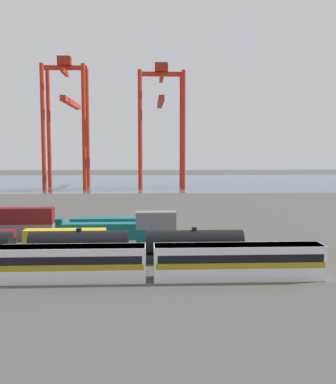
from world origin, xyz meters
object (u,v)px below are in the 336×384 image
Objects in this scene: shipping_container_8 at (16,232)px; shipping_container_16 at (106,225)px; gantry_crane_west at (67,112)px; gantry_crane_central at (161,114)px; freight_tank_row at (79,246)px; shipping_container_10 at (100,231)px; passenger_train at (59,262)px.

shipping_container_8 is 14.96m from shipping_container_16.
gantry_crane_west reaches higher than gantry_crane_central.
freight_tank_row is at bearing -93.89° from shipping_container_16.
shipping_container_10 is at bearing -77.44° from gantry_crane_west.
shipping_container_10 is 0.26× the size of gantry_crane_central.
shipping_container_16 is 0.25× the size of gantry_crane_west.
shipping_container_16 is (1.43, 21.03, -0.84)m from freight_tank_row.
freight_tank_row reaches higher than passenger_train.
gantry_crane_west is at bearing 102.56° from shipping_container_10.
gantry_crane_central reaches higher than shipping_container_10.
gantry_crane_west reaches higher than freight_tank_row.
gantry_crane_central is (26.61, 99.36, 26.65)m from shipping_container_8.
freight_tank_row is at bearing 83.20° from passenger_train.
gantry_crane_west is (-20.35, 123.72, 26.66)m from passenger_train.
freight_tank_row is 15.59m from shipping_container_10.
passenger_train is at bearing -97.00° from gantry_crane_central.
passenger_train is 1.40× the size of freight_tank_row.
passenger_train is 126.57m from gantry_crane_central.
gantry_crane_west is (-22.75, 94.59, 27.50)m from shipping_container_16.
shipping_container_16 is (13.91, 5.50, 0.00)m from shipping_container_8.
gantry_crane_west reaches higher than shipping_container_16.
shipping_container_8 is (-12.48, 15.53, -0.84)m from freight_tank_row.
shipping_container_16 is 0.26× the size of gantry_crane_central.
shipping_container_16 is at bearing -76.48° from gantry_crane_west.
passenger_train is at bearing -80.66° from gantry_crane_west.
gantry_crane_central is at bearing 82.29° from shipping_container_16.
freight_tank_row is 118.61m from gantry_crane_central.
gantry_crane_west is 1.04× the size of gantry_crane_central.
passenger_train is at bearing -64.02° from shipping_container_8.
gantry_crane_west is (-8.84, 100.10, 27.50)m from shipping_container_8.
gantry_crane_west is 35.47m from gantry_crane_central.
shipping_container_16 is at bearing 21.58° from shipping_container_8.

